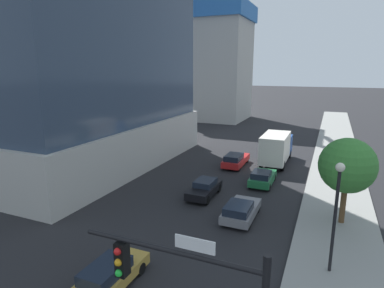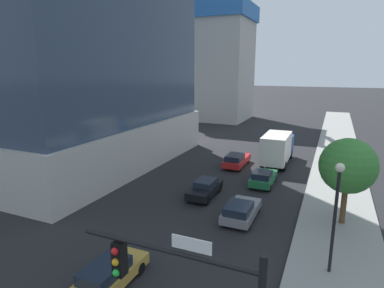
{
  "view_description": "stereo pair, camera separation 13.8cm",
  "coord_description": "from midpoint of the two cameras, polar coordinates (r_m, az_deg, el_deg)",
  "views": [
    {
      "loc": [
        6.67,
        -3.66,
        10.08
      ],
      "look_at": [
        -0.91,
        13.97,
        5.64
      ],
      "focal_mm": 30.37,
      "sensor_mm": 36.0,
      "label": 1
    },
    {
      "loc": [
        6.8,
        -3.61,
        10.08
      ],
      "look_at": [
        -0.91,
        13.97,
        5.64
      ],
      "focal_mm": 30.37,
      "sensor_mm": 36.0,
      "label": 2
    }
  ],
  "objects": [
    {
      "name": "car_gray",
      "position": [
        22.83,
        8.35,
        -11.45
      ],
      "size": [
        1.91,
        4.15,
        1.34
      ],
      "color": "slate",
      "rests_on": "ground"
    },
    {
      "name": "street_tree",
      "position": [
        22.99,
        25.46,
        -3.47
      ],
      "size": [
        3.56,
        3.56,
        5.7
      ],
      "color": "brown",
      "rests_on": "sidewalk"
    },
    {
      "name": "construction_building",
      "position": [
        67.59,
        3.19,
        14.99
      ],
      "size": [
        15.57,
        13.09,
        32.15
      ],
      "color": "#B2AFA8",
      "rests_on": "ground"
    },
    {
      "name": "car_gold",
      "position": [
        16.72,
        -14.88,
        -21.67
      ],
      "size": [
        1.73,
        4.72,
        1.36
      ],
      "color": "#AD8938",
      "rests_on": "ground"
    },
    {
      "name": "box_truck",
      "position": [
        36.1,
        14.48,
        -0.5
      ],
      "size": [
        2.47,
        7.62,
        3.42
      ],
      "color": "#1E4799",
      "rests_on": "ground"
    },
    {
      "name": "car_green",
      "position": [
        29.58,
        12.12,
        -5.78
      ],
      "size": [
        1.81,
        4.08,
        1.41
      ],
      "color": "#1E6638",
      "rests_on": "ground"
    },
    {
      "name": "car_black",
      "position": [
        26.44,
        2.06,
        -7.77
      ],
      "size": [
        1.73,
        4.16,
        1.37
      ],
      "color": "black",
      "rests_on": "ground"
    },
    {
      "name": "street_lamp",
      "position": [
        17.24,
        23.84,
        -9.26
      ],
      "size": [
        0.44,
        0.44,
        5.67
      ],
      "color": "black",
      "rests_on": "sidewalk"
    },
    {
      "name": "sidewalk",
      "position": [
        25.69,
        23.97,
        -11.09
      ],
      "size": [
        4.97,
        120.0,
        0.15
      ],
      "primitive_type": "cube",
      "color": "gray",
      "rests_on": "ground"
    },
    {
      "name": "car_red",
      "position": [
        34.63,
        7.52,
        -2.76
      ],
      "size": [
        1.84,
        4.78,
        1.44
      ],
      "color": "red",
      "rests_on": "ground"
    }
  ]
}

